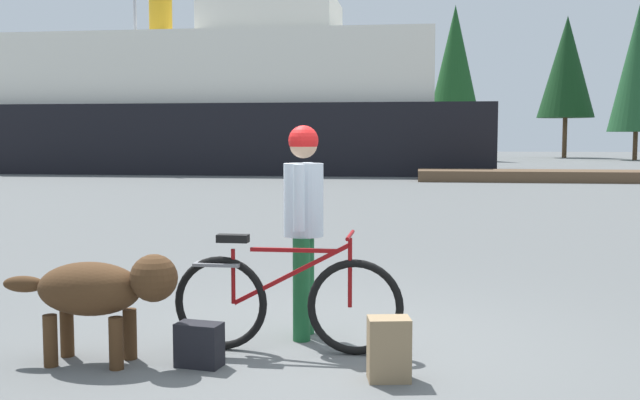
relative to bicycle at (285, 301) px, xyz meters
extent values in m
plane|color=#595B5B|center=(0.36, 0.19, -0.39)|extent=(160.00, 160.00, 0.00)
torus|color=black|center=(0.53, 0.00, -0.03)|extent=(0.72, 0.06, 0.72)
torus|color=black|center=(-0.50, 0.00, -0.03)|extent=(0.72, 0.06, 0.72)
cube|color=maroon|center=(0.06, 0.00, 0.39)|extent=(0.66, 0.03, 0.03)
cube|color=maroon|center=(0.04, 0.00, 0.21)|extent=(0.89, 0.03, 0.49)
cylinder|color=maroon|center=(-0.40, 0.00, 0.18)|extent=(0.03, 0.03, 0.42)
cylinder|color=maroon|center=(0.49, 0.00, 0.23)|extent=(0.03, 0.03, 0.52)
cube|color=black|center=(-0.40, 0.00, 0.47)|extent=(0.24, 0.10, 0.06)
cylinder|color=maroon|center=(0.49, 0.00, 0.51)|extent=(0.03, 0.44, 0.03)
cube|color=slate|center=(-0.52, 0.00, 0.27)|extent=(0.36, 0.14, 0.02)
cylinder|color=#19592D|center=(0.07, 0.55, 0.02)|extent=(0.14, 0.14, 0.83)
cylinder|color=#19592D|center=(0.07, 0.33, 0.02)|extent=(0.14, 0.14, 0.83)
cylinder|color=silver|center=(0.07, 0.44, 0.73)|extent=(0.32, 0.32, 0.59)
cylinder|color=silver|center=(0.07, 0.66, 0.77)|extent=(0.09, 0.09, 0.52)
cylinder|color=silver|center=(0.07, 0.22, 0.77)|extent=(0.09, 0.09, 0.52)
sphere|color=tan|center=(0.07, 0.44, 1.18)|extent=(0.22, 0.22, 0.22)
sphere|color=red|center=(0.07, 0.44, 1.21)|extent=(0.24, 0.24, 0.24)
ellipsoid|color=#472D19|center=(-1.34, -0.45, 0.15)|extent=(0.76, 0.45, 0.38)
sphere|color=#472D19|center=(-0.86, -0.45, 0.24)|extent=(0.34, 0.34, 0.34)
ellipsoid|color=#472D19|center=(-1.85, -0.45, 0.17)|extent=(0.32, 0.12, 0.12)
cylinder|color=#472D19|center=(-1.10, -0.33, -0.20)|extent=(0.10, 0.10, 0.37)
cylinder|color=#472D19|center=(-1.10, -0.58, -0.20)|extent=(0.10, 0.10, 0.37)
cylinder|color=#472D19|center=(-1.59, -0.33, -0.20)|extent=(0.10, 0.10, 0.37)
cylinder|color=#472D19|center=(-1.59, -0.58, -0.20)|extent=(0.10, 0.10, 0.37)
cube|color=#8C7251|center=(0.80, -0.55, -0.18)|extent=(0.31, 0.25, 0.43)
cube|color=black|center=(-0.54, -0.43, -0.23)|extent=(0.34, 0.23, 0.31)
cube|color=brown|center=(8.10, 22.76, -0.19)|extent=(14.42, 2.33, 0.40)
cube|color=black|center=(-8.50, 29.43, 1.14)|extent=(25.03, 8.98, 3.05)
cube|color=silver|center=(-8.50, 29.43, 4.26)|extent=(20.02, 7.54, 3.20)
cube|color=silver|center=(-5.99, 29.43, 6.76)|extent=(6.01, 5.39, 1.80)
cylinder|color=#BF8C19|center=(-11.50, 29.43, 7.06)|extent=(1.10, 1.10, 2.40)
ellipsoid|color=silver|center=(-11.50, 26.17, 0.06)|extent=(6.58, 1.84, 0.90)
cylinder|color=#B2B2B7|center=(-11.50, 26.17, 4.36)|extent=(0.14, 0.14, 7.71)
cylinder|color=#B2B2B7|center=(-12.49, 26.17, 1.71)|extent=(2.96, 0.10, 0.10)
cylinder|color=#4C331E|center=(-6.19, 50.11, 0.92)|extent=(0.30, 0.30, 2.63)
cone|color=#143819|center=(-6.19, 50.11, 5.56)|extent=(3.40, 3.40, 6.64)
cylinder|color=#4C331E|center=(3.22, 47.12, 1.25)|extent=(0.31, 0.31, 3.28)
cone|color=#19471E|center=(3.22, 47.12, 6.59)|extent=(3.35, 3.35, 7.41)
cylinder|color=#4C331E|center=(15.93, 49.40, 0.61)|extent=(0.32, 0.32, 2.01)
cone|color=#1E4C28|center=(15.93, 49.40, 6.05)|extent=(3.87, 3.87, 8.87)
cylinder|color=#4C331E|center=(12.20, 55.29, 1.19)|extent=(0.36, 0.36, 3.16)
cone|color=#143819|center=(12.20, 55.29, 6.72)|extent=(4.39, 4.39, 7.91)
camera|label=1|loc=(1.01, -5.42, 1.24)|focal=41.61mm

